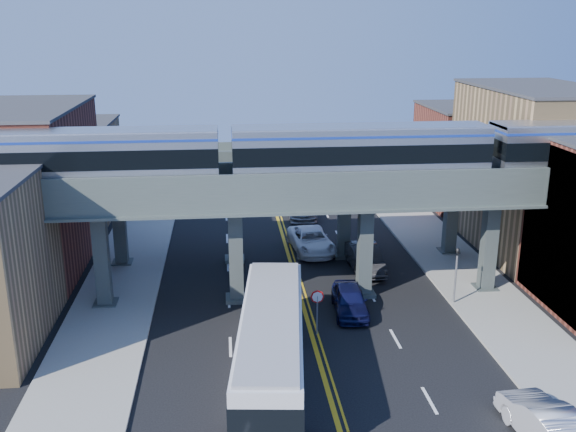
% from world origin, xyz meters
% --- Properties ---
extents(ground, '(120.00, 120.00, 0.00)m').
position_xyz_m(ground, '(0.00, 0.00, 0.00)').
color(ground, black).
rests_on(ground, ground).
extents(sidewalk_west, '(5.00, 70.00, 0.16)m').
position_xyz_m(sidewalk_west, '(-11.50, 10.00, 0.08)').
color(sidewalk_west, gray).
rests_on(sidewalk_west, ground).
extents(sidewalk_east, '(5.00, 70.00, 0.16)m').
position_xyz_m(sidewalk_east, '(11.50, 10.00, 0.08)').
color(sidewalk_east, gray).
rests_on(sidewalk_east, ground).
extents(building_west_b, '(8.00, 14.00, 11.00)m').
position_xyz_m(building_west_b, '(-18.50, 16.00, 5.50)').
color(building_west_b, brown).
rests_on(building_west_b, ground).
extents(building_west_c, '(8.00, 10.00, 8.00)m').
position_xyz_m(building_west_c, '(-18.50, 29.00, 4.00)').
color(building_west_c, '#A18053').
rests_on(building_west_c, ground).
extents(building_east_b, '(8.00, 14.00, 12.00)m').
position_xyz_m(building_east_b, '(18.50, 16.00, 6.00)').
color(building_east_b, '#A18053').
rests_on(building_east_b, ground).
extents(building_east_c, '(8.00, 10.00, 9.00)m').
position_xyz_m(building_east_c, '(18.50, 29.00, 4.50)').
color(building_east_c, brown).
rests_on(building_east_c, ground).
extents(mural_panel, '(0.10, 9.50, 9.50)m').
position_xyz_m(mural_panel, '(14.55, 4.00, 4.75)').
color(mural_panel, teal).
rests_on(mural_panel, ground).
extents(elevated_viaduct_near, '(52.00, 3.60, 7.40)m').
position_xyz_m(elevated_viaduct_near, '(0.00, 8.00, 6.47)').
color(elevated_viaduct_near, '#3C4645').
rests_on(elevated_viaduct_near, ground).
extents(elevated_viaduct_far, '(52.00, 3.60, 7.40)m').
position_xyz_m(elevated_viaduct_far, '(0.00, 15.00, 6.47)').
color(elevated_viaduct_far, '#3C4645').
rests_on(elevated_viaduct_far, ground).
extents(transit_train, '(47.00, 2.95, 3.43)m').
position_xyz_m(transit_train, '(3.49, 8.00, 9.26)').
color(transit_train, black).
rests_on(transit_train, elevated_viaduct_near).
extents(stop_sign, '(0.76, 0.09, 2.63)m').
position_xyz_m(stop_sign, '(0.30, 3.00, 1.76)').
color(stop_sign, slate).
rests_on(stop_sign, ground).
extents(traffic_signal, '(0.15, 0.18, 4.10)m').
position_xyz_m(traffic_signal, '(9.20, 6.00, 2.30)').
color(traffic_signal, slate).
rests_on(traffic_signal, ground).
extents(transit_bus, '(4.37, 13.53, 3.42)m').
position_xyz_m(transit_bus, '(-2.55, -1.48, 1.76)').
color(transit_bus, silver).
rests_on(transit_bus, ground).
extents(car_lane_a, '(2.21, 4.87, 1.62)m').
position_xyz_m(car_lane_a, '(2.64, 5.56, 0.81)').
color(car_lane_a, '#0F113A').
rests_on(car_lane_a, ground).
extents(car_lane_b, '(2.05, 5.45, 1.78)m').
position_xyz_m(car_lane_b, '(5.00, 12.24, 0.89)').
color(car_lane_b, '#2B2B2D').
rests_on(car_lane_b, ground).
extents(car_lane_c, '(3.33, 6.26, 1.68)m').
position_xyz_m(car_lane_c, '(1.80, 16.46, 0.84)').
color(car_lane_c, white).
rests_on(car_lane_c, ground).
extents(car_lane_d, '(2.64, 5.98, 1.71)m').
position_xyz_m(car_lane_d, '(2.19, 25.56, 0.85)').
color(car_lane_d, '#AFAFB4').
rests_on(car_lane_d, ground).
extents(car_parked_curb, '(2.34, 5.60, 1.80)m').
position_xyz_m(car_parked_curb, '(8.24, -7.57, 0.90)').
color(car_parked_curb, '#BBBABF').
rests_on(car_parked_curb, ground).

